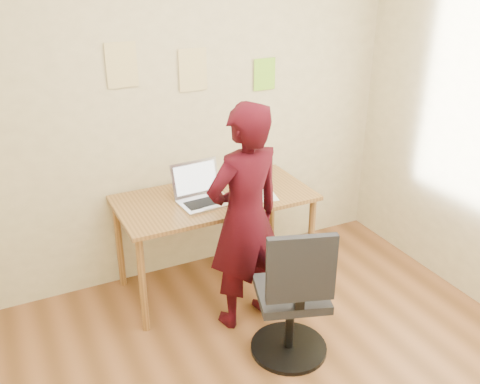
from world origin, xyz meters
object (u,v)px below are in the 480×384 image
phone (250,202)px  person (245,219)px  office_chair (293,303)px  laptop (202,194)px  desk (215,207)px

phone → person: bearing=-158.4°
office_chair → person: 0.62m
laptop → office_chair: bearing=-81.4°
desk → laptop: 0.18m
laptop → desk: bearing=13.4°
phone → person: person is taller
laptop → person: 0.45m
phone → office_chair: size_ratio=0.13×
desk → office_chair: office_chair is taller
laptop → person: person is taller
office_chair → phone: bearing=101.7°
phone → office_chair: office_chair is taller
phone → office_chair: bearing=-131.5°
office_chair → person: person is taller
desk → phone: (0.18, -0.21, 0.09)m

